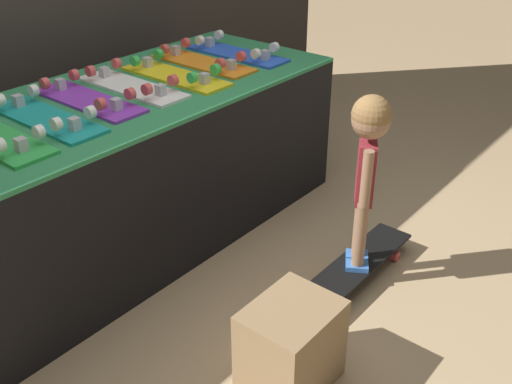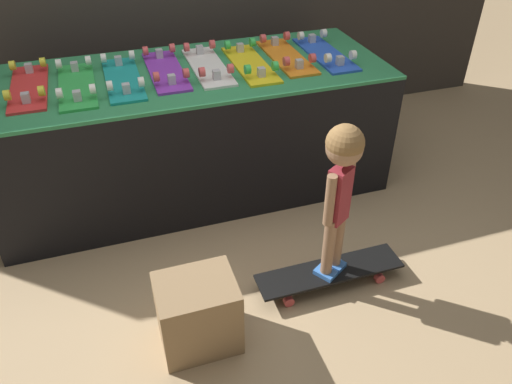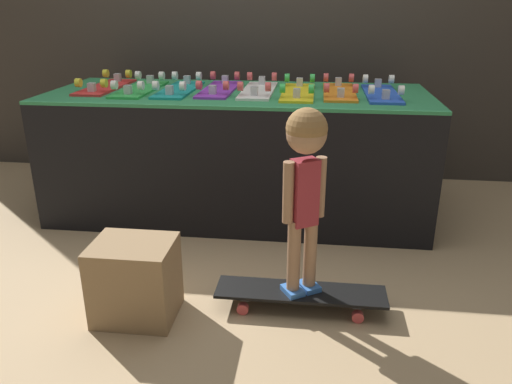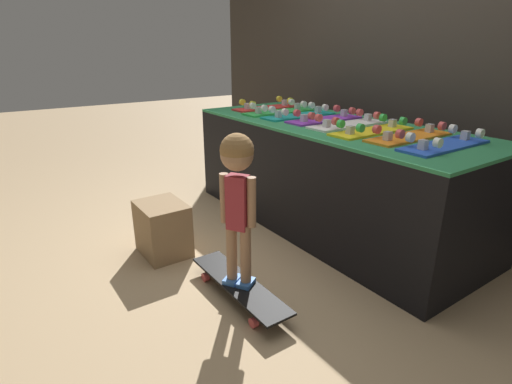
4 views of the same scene
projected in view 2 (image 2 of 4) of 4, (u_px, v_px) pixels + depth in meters
name	position (u px, v px, depth m)	size (l,w,h in m)	color
ground_plane	(221.00, 241.00, 2.88)	(16.00, 16.00, 0.00)	tan
display_rack	(193.00, 131.00, 3.13)	(2.34, 0.92, 0.79)	black
skateboard_red_on_rack	(28.00, 86.00, 2.69)	(0.19, 0.63, 0.09)	red
skateboard_green_on_rack	(77.00, 84.00, 2.71)	(0.19, 0.63, 0.09)	green
skateboard_teal_on_rack	(123.00, 77.00, 2.78)	(0.19, 0.63, 0.09)	teal
skateboard_purple_on_rack	(166.00, 69.00, 2.88)	(0.19, 0.63, 0.09)	purple
skateboard_white_on_rack	(208.00, 65.00, 2.93)	(0.19, 0.63, 0.09)	white
skateboard_yellow_on_rack	(250.00, 63.00, 2.96)	(0.19, 0.63, 0.09)	yellow
skateboard_orange_on_rack	(286.00, 55.00, 3.06)	(0.19, 0.63, 0.09)	orange
skateboard_blue_on_rack	(325.00, 52.00, 3.10)	(0.19, 0.63, 0.09)	blue
skateboard_on_floor	(330.00, 272.00, 2.57)	(0.77, 0.18, 0.09)	black
child	(341.00, 176.00, 2.22)	(0.19, 0.17, 0.84)	#3870C6
storage_box	(198.00, 313.00, 2.22)	(0.35, 0.28, 0.36)	#8E704C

